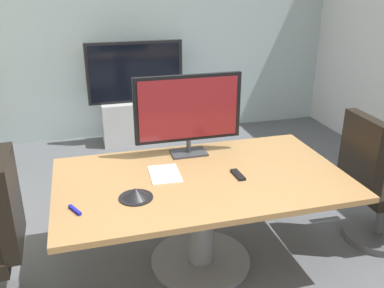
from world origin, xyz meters
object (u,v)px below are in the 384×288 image
Objects in this scene: wall_display_unit at (137,109)px; office_chair_right at (375,191)px; conference_table at (201,198)px; conference_phone at (136,194)px; remote_control at (238,175)px; tv_monitor at (188,110)px.

office_chair_right is at bearing -61.19° from wall_display_unit.
conference_phone is at bearing -159.36° from conference_table.
conference_table is 0.32m from remote_control.
remote_control is at bearing -64.14° from tv_monitor.
tv_monitor is at bearing 113.26° from remote_control.
wall_display_unit is (-1.50, 2.73, -0.01)m from office_chair_right.
conference_table is 1.87× the size of office_chair_right.
wall_display_unit is at bearing 31.05° from office_chair_right.
remote_control reaches higher than conference_table.
office_chair_right is at bearing 2.87° from conference_phone.
office_chair_right is 1.20m from remote_control.
conference_table is 2.42× the size of tv_monitor.
wall_display_unit reaches higher than conference_table.
conference_table is 0.68m from tv_monitor.
conference_phone is 0.75m from remote_control.
office_chair_right is 1.94m from conference_phone.
conference_table is at bearing -92.40° from tv_monitor.
conference_table is at bearing 88.63° from office_chair_right.
tv_monitor is 0.86m from conference_phone.
tv_monitor is 2.31m from wall_display_unit.
conference_phone is (-0.49, -0.19, 0.21)m from conference_table.
remote_control is (0.74, 0.12, -0.02)m from conference_phone.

